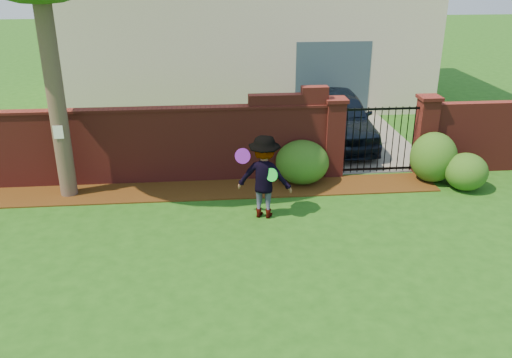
{
  "coord_description": "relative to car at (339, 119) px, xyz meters",
  "views": [
    {
      "loc": [
        -0.54,
        -7.76,
        4.87
      ],
      "look_at": [
        0.33,
        1.4,
        1.05
      ],
      "focal_mm": 37.88,
      "sensor_mm": 36.0,
      "label": 1
    }
  ],
  "objects": [
    {
      "name": "shrub_middle",
      "position": [
        1.55,
        -2.8,
        -0.14
      ],
      "size": [
        1.06,
        1.06,
        1.17
      ],
      "primitive_type": "ellipsoid",
      "color": "#1C4F17",
      "rests_on": "ground"
    },
    {
      "name": "shrub_left",
      "position": [
        -1.47,
        -2.62,
        -0.23
      ],
      "size": [
        1.22,
        1.22,
        1.0
      ],
      "primitive_type": "ellipsoid",
      "color": "#1C4F17",
      "rests_on": "ground"
    },
    {
      "name": "pillar_left",
      "position": [
        -0.67,
        -2.24,
        0.23
      ],
      "size": [
        0.5,
        0.5,
        1.88
      ],
      "color": "maroon",
      "rests_on": "ground"
    },
    {
      "name": "driveway",
      "position": [
        0.43,
        1.76,
        -0.72
      ],
      "size": [
        3.2,
        8.0,
        0.01
      ],
      "primitive_type": "cube",
      "color": "slate",
      "rests_on": "ground"
    },
    {
      "name": "man",
      "position": [
        -2.54,
        -4.28,
        0.12
      ],
      "size": [
        1.23,
        0.93,
        1.69
      ],
      "primitive_type": "imported",
      "rotation": [
        0.0,
        0.0,
        2.84
      ],
      "color": "gray",
      "rests_on": "ground"
    },
    {
      "name": "mulch_bed",
      "position": [
        -4.02,
        -2.9,
        -0.71
      ],
      "size": [
        11.1,
        1.08,
        0.03
      ],
      "primitive_type": "cube",
      "color": "#391F0A",
      "rests_on": "ground"
    },
    {
      "name": "paper_notice",
      "position": [
        -6.67,
        -3.03,
        0.77
      ],
      "size": [
        0.2,
        0.01,
        0.28
      ],
      "primitive_type": "cube",
      "color": "white",
      "rests_on": "tree"
    },
    {
      "name": "iron_gate",
      "position": [
        0.43,
        -2.24,
        0.13
      ],
      "size": [
        1.78,
        0.03,
        1.6
      ],
      "color": "black",
      "rests_on": "ground"
    },
    {
      "name": "pillar_right",
      "position": [
        1.53,
        -2.24,
        0.23
      ],
      "size": [
        0.5,
        0.5,
        1.88
      ],
      "color": "maroon",
      "rests_on": "ground"
    },
    {
      "name": "frisbee_purple",
      "position": [
        -2.95,
        -4.31,
        0.59
      ],
      "size": [
        0.31,
        0.14,
        0.3
      ],
      "primitive_type": "cylinder",
      "rotation": [
        1.36,
        0.0,
        -0.19
      ],
      "color": "purple",
      "rests_on": "man"
    },
    {
      "name": "brick_wall_return",
      "position": [
        3.53,
        -2.24,
        0.12
      ],
      "size": [
        4.0,
        0.25,
        1.7
      ],
      "primitive_type": "cube",
      "color": "maroon",
      "rests_on": "ground"
    },
    {
      "name": "brick_wall",
      "position": [
        -5.08,
        -2.24,
        0.2
      ],
      "size": [
        8.7,
        0.31,
        2.16
      ],
      "color": "maroon",
      "rests_on": "ground"
    },
    {
      "name": "frisbee_green",
      "position": [
        -2.41,
        -4.49,
        0.25
      ],
      "size": [
        0.25,
        0.21,
        0.27
      ],
      "primitive_type": "cylinder",
      "rotation": [
        1.43,
        0.0,
        -0.66
      ],
      "color": "green",
      "rests_on": "man"
    },
    {
      "name": "house",
      "position": [
        -2.07,
        5.76,
        2.44
      ],
      "size": [
        12.4,
        6.4,
        6.3
      ],
      "color": "beige",
      "rests_on": "ground"
    },
    {
      "name": "ground",
      "position": [
        -3.07,
        -6.24,
        -0.73
      ],
      "size": [
        80.0,
        80.0,
        0.01
      ],
      "primitive_type": "cube",
      "color": "#1D4F13",
      "rests_on": "ground"
    },
    {
      "name": "shrub_right",
      "position": [
        2.1,
        -3.34,
        -0.31
      ],
      "size": [
        0.94,
        0.94,
        0.84
      ],
      "primitive_type": "ellipsoid",
      "color": "#1C4F17",
      "rests_on": "ground"
    },
    {
      "name": "car",
      "position": [
        0.0,
        0.0,
        0.0
      ],
      "size": [
        1.82,
        4.3,
        1.45
      ],
      "primitive_type": "imported",
      "rotation": [
        0.0,
        0.0,
        -0.02
      ],
      "color": "black",
      "rests_on": "ground"
    }
  ]
}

